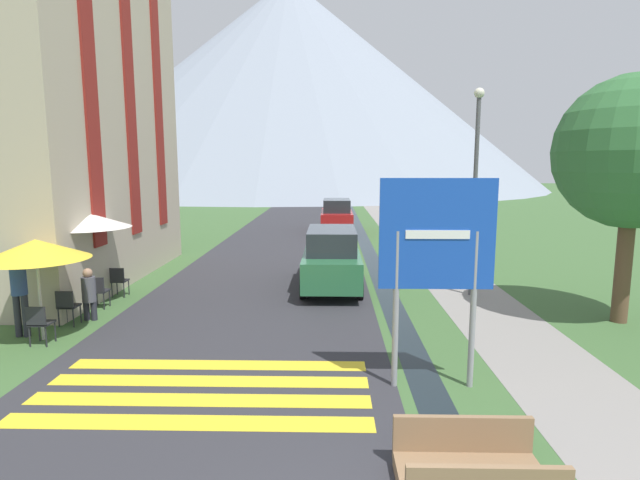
% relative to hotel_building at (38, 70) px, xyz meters
% --- Properties ---
extents(ground_plane, '(160.00, 160.00, 0.00)m').
position_rel_hotel_building_xyz_m(ground_plane, '(9.40, 8.00, -6.56)').
color(ground_plane, '#3D6033').
extents(road, '(6.40, 60.00, 0.01)m').
position_rel_hotel_building_xyz_m(road, '(6.90, 18.00, -6.55)').
color(road, '#2D2D33').
rests_on(road, ground_plane).
extents(footpath, '(2.20, 60.00, 0.01)m').
position_rel_hotel_building_xyz_m(footpath, '(13.00, 18.00, -6.55)').
color(footpath, gray).
rests_on(footpath, ground_plane).
extents(drainage_channel, '(0.60, 60.00, 0.00)m').
position_rel_hotel_building_xyz_m(drainage_channel, '(10.60, 18.00, -6.56)').
color(drainage_channel, black).
rests_on(drainage_channel, ground_plane).
extents(crosswalk_marking, '(5.44, 2.54, 0.01)m').
position_rel_hotel_building_xyz_m(crosswalk_marking, '(6.90, -7.93, -6.55)').
color(crosswalk_marking, yellow).
rests_on(crosswalk_marking, ground_plane).
extents(mountain_distant, '(79.39, 79.39, 32.80)m').
position_rel_hotel_building_xyz_m(mountain_distant, '(2.17, 67.80, 9.84)').
color(mountain_distant, gray).
rests_on(mountain_distant, ground_plane).
extents(hotel_building, '(6.01, 9.79, 12.24)m').
position_rel_hotel_building_xyz_m(hotel_building, '(0.00, 0.00, 0.00)').
color(hotel_building, tan).
rests_on(hotel_building, ground_plane).
extents(road_sign, '(1.86, 0.11, 3.48)m').
position_rel_hotel_building_xyz_m(road_sign, '(10.68, -7.68, -4.27)').
color(road_sign, gray).
rests_on(road_sign, ground_plane).
extents(footbridge, '(1.70, 1.10, 0.65)m').
position_rel_hotel_building_xyz_m(footbridge, '(10.60, -10.43, -6.33)').
color(footbridge, '#846647').
rests_on(footbridge, ground_plane).
extents(parked_car_near, '(1.75, 4.50, 1.82)m').
position_rel_hotel_building_xyz_m(parked_car_near, '(9.00, -0.86, -5.65)').
color(parked_car_near, '#28663D').
rests_on(parked_car_near, ground_plane).
extents(parked_car_far, '(1.80, 4.43, 1.82)m').
position_rel_hotel_building_xyz_m(parked_car_far, '(9.28, 12.01, -5.65)').
color(parked_car_far, '#A31919').
rests_on(parked_car_far, ground_plane).
extents(cafe_chair_near_right, '(0.40, 0.40, 0.85)m').
position_rel_hotel_building_xyz_m(cafe_chair_near_right, '(2.91, -4.68, -6.05)').
color(cafe_chair_near_right, '#232328').
rests_on(cafe_chair_near_right, ground_plane).
extents(cafe_chair_far_left, '(0.40, 0.40, 0.85)m').
position_rel_hotel_building_xyz_m(cafe_chair_far_left, '(3.01, -2.11, -6.05)').
color(cafe_chair_far_left, '#232328').
rests_on(cafe_chair_far_left, ground_plane).
extents(cafe_chair_middle, '(0.40, 0.40, 0.85)m').
position_rel_hotel_building_xyz_m(cafe_chair_middle, '(2.98, -3.27, -6.05)').
color(cafe_chair_middle, '#232328').
rests_on(cafe_chair_middle, ground_plane).
extents(cafe_chair_nearest, '(0.40, 0.40, 0.85)m').
position_rel_hotel_building_xyz_m(cafe_chair_nearest, '(3.00, -5.93, -6.05)').
color(cafe_chair_nearest, '#232328').
rests_on(cafe_chair_nearest, ground_plane).
extents(cafe_umbrella_front_yellow, '(2.13, 2.13, 2.16)m').
position_rel_hotel_building_xyz_m(cafe_umbrella_front_yellow, '(2.84, -5.57, -4.61)').
color(cafe_umbrella_front_yellow, '#B7B2A8').
rests_on(cafe_umbrella_front_yellow, ground_plane).
extents(cafe_umbrella_middle_white, '(2.23, 2.23, 2.47)m').
position_rel_hotel_building_xyz_m(cafe_umbrella_middle_white, '(2.61, -2.91, -4.29)').
color(cafe_umbrella_middle_white, '#B7B2A8').
rests_on(cafe_umbrella_middle_white, ground_plane).
extents(person_standing_terrace, '(0.32, 0.32, 1.78)m').
position_rel_hotel_building_xyz_m(person_standing_terrace, '(2.30, -5.40, -5.52)').
color(person_standing_terrace, '#282833').
rests_on(person_standing_terrace, ground_plane).
extents(person_seated_far, '(0.32, 0.32, 1.27)m').
position_rel_hotel_building_xyz_m(person_seated_far, '(3.21, -4.23, -5.86)').
color(person_seated_far, '#282833').
rests_on(person_seated_far, ground_plane).
extents(streetlamp, '(0.28, 0.28, 5.75)m').
position_rel_hotel_building_xyz_m(streetlamp, '(12.98, -1.63, -3.19)').
color(streetlamp, '#515156').
rests_on(streetlamp, ground_plane).
extents(tree_by_path, '(3.49, 3.49, 5.73)m').
position_rel_hotel_building_xyz_m(tree_by_path, '(15.82, -4.05, -2.60)').
color(tree_by_path, brown).
rests_on(tree_by_path, ground_plane).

